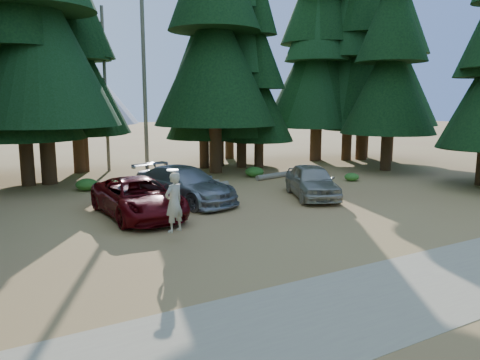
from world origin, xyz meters
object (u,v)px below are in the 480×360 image
Objects in this scene: red_pickup at (138,197)px; log_mid at (192,183)px; silver_minivan_center at (185,185)px; silver_minivan_right at (312,181)px; log_right at (287,174)px; log_left at (190,189)px; frisbee_player at (174,202)px.

red_pickup is 1.81× the size of log_mid.
silver_minivan_right is at bearing -35.58° from silver_minivan_center.
log_right is (2.57, 5.50, -0.60)m from silver_minivan_right.
silver_minivan_center is at bearing -104.13° from log_mid.
log_right is at bearing 12.79° from log_mid.
silver_minivan_center reaches higher than log_mid.
silver_minivan_center is 2.39m from log_left.
silver_minivan_right is at bearing -50.56° from log_left.
red_pickup is 2.91m from silver_minivan_center.
frisbee_player reaches higher than silver_minivan_right.
silver_minivan_center reaches higher than log_right.
log_left is 0.93× the size of log_right.
log_left is at bearing -178.49° from log_right.
log_left reaches higher than log_mid.
log_right is (10.58, 8.64, -1.10)m from frisbee_player.
red_pickup is at bearing -112.30° from frisbee_player.
log_mid is at bearing 145.17° from silver_minivan_right.
silver_minivan_center is 5.80m from silver_minivan_right.
log_left is 1.90m from log_mid.
silver_minivan_center is (2.53, 1.44, 0.04)m from red_pickup.
red_pickup reaches higher than log_left.
red_pickup is 6.87m from log_mid.
frisbee_player is at bearing -125.88° from log_left.
silver_minivan_center is 1.12× the size of log_right.
red_pickup is 2.69× the size of frisbee_player.
frisbee_player reaches higher than log_mid.
log_left is at bearing -101.92° from log_mid.
log_right is at bearing -162.96° from frisbee_player.
frisbee_player is at bearing -91.80° from red_pickup.
silver_minivan_right is at bearing -126.42° from log_right.
silver_minivan_right is 8.62m from frisbee_player.
red_pickup is at bearing -166.63° from silver_minivan_center.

